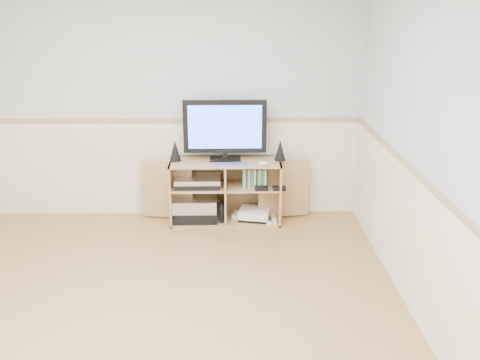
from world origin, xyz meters
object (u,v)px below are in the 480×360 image
(media_cabinet, at_px, (225,189))
(keyboard, at_px, (231,165))
(monitor, at_px, (225,128))
(game_consoles, at_px, (253,214))

(media_cabinet, bearing_deg, keyboard, -74.22)
(media_cabinet, distance_m, keyboard, 0.38)
(monitor, distance_m, keyboard, 0.38)
(media_cabinet, relative_size, monitor, 2.10)
(monitor, height_order, game_consoles, monitor)
(monitor, bearing_deg, keyboard, -73.92)
(keyboard, height_order, game_consoles, keyboard)
(keyboard, relative_size, game_consoles, 0.70)
(monitor, bearing_deg, media_cabinet, 90.00)
(media_cabinet, bearing_deg, monitor, -90.00)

